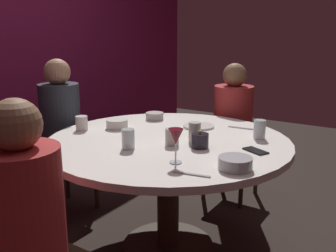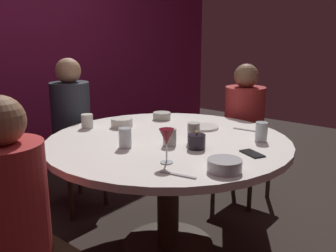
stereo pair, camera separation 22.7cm
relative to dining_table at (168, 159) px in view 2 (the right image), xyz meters
The scene contains 20 objects.
ground_plane 0.62m from the dining_table, ahead, with size 8.00×8.00×0.00m, color #2D231E.
back_wall 1.99m from the dining_table, 90.00° to the left, with size 6.00×0.10×2.60m, color maroon.
dining_table is the anchor object (origin of this frame).
seated_diner_left 1.04m from the dining_table, behind, with size 0.40×0.40×1.16m.
seated_diner_back 0.98m from the dining_table, 90.00° to the left, with size 0.40×0.40×1.21m.
seated_diner_right 0.99m from the dining_table, ahead, with size 0.40×0.40×1.15m.
candle_holder 0.31m from the dining_table, 102.10° to the right, with size 0.10×0.10×0.10m.
wine_glass 0.51m from the dining_table, 141.59° to the right, with size 0.08×0.08×0.18m.
dinner_plate 0.38m from the dining_table, ahead, with size 0.21×0.21×0.01m, color silver.
cell_phone 0.56m from the dining_table, 84.52° to the right, with size 0.07×0.14×0.01m, color black.
bowl_serving_large 0.64m from the dining_table, 115.00° to the right, with size 0.16×0.16×0.06m, color #B7B7BC.
bowl_salad_center 0.55m from the dining_table, 44.41° to the left, with size 0.13×0.13×0.05m, color #B2ADA3.
bowl_small_white 0.46m from the dining_table, 86.69° to the left, with size 0.15×0.15×0.06m, color silver.
cup_near_candle 0.26m from the dining_table, 79.46° to the right, with size 0.07×0.07×0.12m, color #B2ADA3.
cup_by_left_diner 0.59m from the dining_table, 56.39° to the right, with size 0.07×0.07×0.12m, color silver.
cup_by_right_diner 0.23m from the dining_table, 136.65° to the right, with size 0.08×0.08×0.10m, color #B2ADA3.
cup_center_front 0.64m from the dining_table, 103.72° to the left, with size 0.08×0.08×0.10m, color silver.
cup_far_edge 0.36m from the dining_table, 165.61° to the left, with size 0.07×0.07×0.11m, color silver.
fork_near_plate 0.63m from the dining_table, 136.34° to the right, with size 0.02×0.18×0.01m, color #B7B7BC.
knife_near_plate 0.58m from the dining_table, 29.74° to the right, with size 0.02×0.18×0.01m, color #B7B7BC.
Camera 2 is at (-1.71, -1.40, 1.39)m, focal length 39.90 mm.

